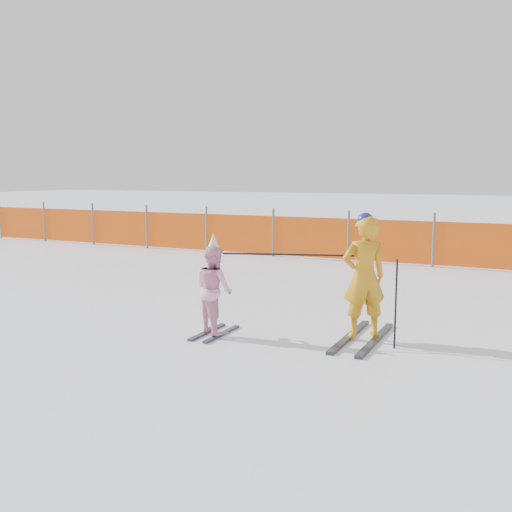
{
  "coord_description": "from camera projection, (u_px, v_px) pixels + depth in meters",
  "views": [
    {
      "loc": [
        3.32,
        -6.35,
        2.07
      ],
      "look_at": [
        0.0,
        0.5,
        1.0
      ],
      "focal_mm": 40.0,
      "sensor_mm": 36.0,
      "label": 1
    }
  ],
  "objects": [
    {
      "name": "ski_poles",
      "position": [
        329.0,
        273.0,
        7.08
      ],
      "size": [
        2.17,
        0.55,
        1.09
      ],
      "color": "black",
      "rests_on": "ground"
    },
    {
      "name": "safety_fence",
      "position": [
        229.0,
        233.0,
        15.27
      ],
      "size": [
        17.53,
        0.06,
        1.25
      ],
      "color": "#595960",
      "rests_on": "ground"
    },
    {
      "name": "adult",
      "position": [
        364.0,
        278.0,
        7.16
      ],
      "size": [
        0.67,
        1.62,
        1.62
      ],
      "color": "black",
      "rests_on": "ground"
    },
    {
      "name": "ground",
      "position": [
        239.0,
        337.0,
        7.38
      ],
      "size": [
        120.0,
        120.0,
        0.0
      ],
      "primitive_type": "plane",
      "color": "white",
      "rests_on": "ground"
    },
    {
      "name": "child",
      "position": [
        214.0,
        288.0,
        7.44
      ],
      "size": [
        0.7,
        0.88,
        1.34
      ],
      "color": "black",
      "rests_on": "ground"
    }
  ]
}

